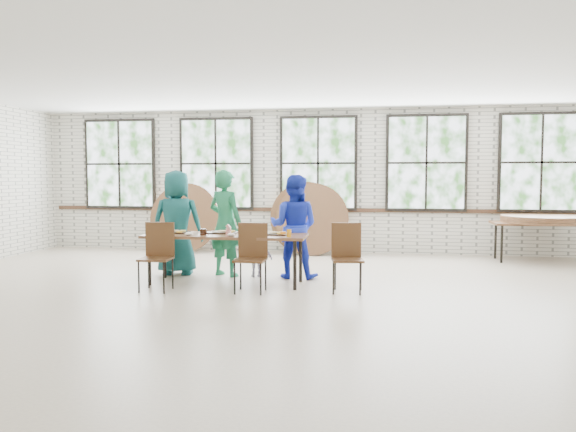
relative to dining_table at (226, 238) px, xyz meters
name	(u,v)px	position (x,y,z in m)	size (l,w,h in m)	color
room	(318,166)	(0.99, 3.66, 1.14)	(12.00, 12.00, 12.00)	beige
dining_table	(226,238)	(0.00, 0.00, 0.00)	(2.41, 0.82, 0.74)	brown
chair_near_left	(158,250)	(-0.83, -0.58, -0.13)	(0.44, 0.43, 0.95)	#4E301A
chair_near_right	(252,251)	(0.50, -0.47, -0.13)	(0.43, 0.41, 0.95)	#4E301A
chair_spare	(347,251)	(1.81, -0.26, -0.13)	(0.48, 0.47, 0.95)	#4E301A
adult_teal	(177,223)	(-1.00, 0.65, 0.16)	(0.83, 0.54, 1.70)	#195662
adult_green	(225,223)	(-0.19, 0.65, 0.16)	(0.62, 0.41, 1.71)	#227F52
toddler	(256,251)	(0.31, 0.65, -0.28)	(0.53, 0.30, 0.82)	#1A123A
adult_blue	(294,226)	(0.93, 0.65, 0.12)	(0.79, 0.62, 1.62)	#1B30BF
storage_table	(543,225)	(5.28, 3.03, 0.00)	(1.81, 0.78, 0.74)	brown
tabletop_clutter	(230,233)	(0.08, -0.04, 0.08)	(2.08, 0.65, 0.11)	black
round_tops_stacked	(543,219)	(5.28, 3.03, 0.12)	(1.50, 1.50, 0.13)	brown
round_tops_leaning	(267,218)	(-0.04, 3.32, 0.05)	(4.22, 0.44, 1.49)	brown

